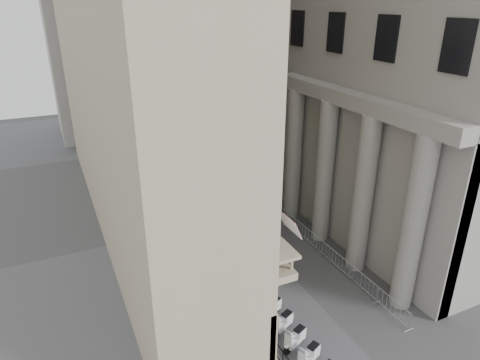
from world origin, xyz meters
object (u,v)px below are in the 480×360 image
object	(u,v)px
security_tent	(188,189)
info_kiosk	(209,225)
street_lamp	(182,148)
pedestrian_b	(207,157)
pedestrian_a	(235,178)

from	to	relation	value
security_tent	info_kiosk	world-z (taller)	security_tent
street_lamp	pedestrian_b	xyz separation A→B (m)	(4.29, 5.82, -3.42)
security_tent	pedestrian_a	size ratio (longest dim) A/B	2.19
security_tent	info_kiosk	bearing A→B (deg)	-76.56
info_kiosk	security_tent	bearing A→B (deg)	125.54
info_kiosk	pedestrian_b	distance (m)	14.31
pedestrian_a	security_tent	bearing A→B (deg)	62.39
security_tent	pedestrian_b	distance (m)	12.36
pedestrian_b	street_lamp	bearing A→B (deg)	77.04
street_lamp	pedestrian_a	xyz separation A→B (m)	(4.55, -0.56, -3.36)
info_kiosk	pedestrian_a	world-z (taller)	pedestrian_a
security_tent	info_kiosk	size ratio (longest dim) A/B	2.22
pedestrian_a	pedestrian_b	bearing A→B (deg)	-63.09
pedestrian_b	pedestrian_a	bearing A→B (deg)	115.76
security_tent	pedestrian_a	world-z (taller)	security_tent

